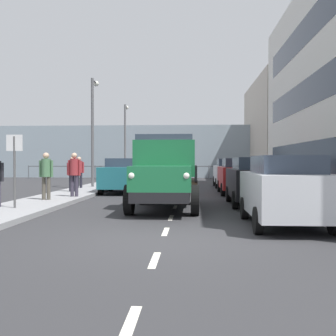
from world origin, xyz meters
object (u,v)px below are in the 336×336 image
Objects in this scene: car_navy_oppositeside_1 at (137,172)px; car_maroon_oppositeside_2 at (147,170)px; car_white_kerbside_3 at (230,172)px; lamp_post_promenade at (93,122)px; pedestrian_couple_b at (46,172)px; car_silver_kerbside_near at (284,190)px; truck_vintage_green at (165,174)px; pedestrian_couple_a at (79,170)px; car_black_kerbside_1 at (255,180)px; pedestrian_near_railing at (74,171)px; car_red_kerbside_2 at (239,176)px; pedestrian_strolling at (72,171)px; lamp_post_far at (125,134)px; street_sign at (15,158)px; car_teal_oppositeside_0 at (123,175)px.

car_maroon_oppositeside_2 is at bearing -90.00° from car_navy_oppositeside_1.
car_navy_oppositeside_1 is at bearing -1.33° from car_white_kerbside_3.
pedestrian_couple_b is at bearing 91.30° from lamp_post_promenade.
car_silver_kerbside_near is 2.21× the size of pedestrian_couple_b.
truck_vintage_green reaches higher than pedestrian_couple_a.
pedestrian_couple_b is (7.69, -0.07, 0.29)m from car_black_kerbside_1.
car_black_kerbside_1 is 2.34× the size of pedestrian_near_railing.
car_white_kerbside_3 is (0.00, -5.34, 0.00)m from car_red_kerbside_2.
car_white_kerbside_3 is 2.68× the size of pedestrian_strolling.
pedestrian_strolling is at bearing 5.34° from car_red_kerbside_2.
truck_vintage_green is 10.09m from pedestrian_couple_a.
lamp_post_promenade reaches higher than pedestrian_strolling.
car_silver_kerbside_near is 2.33× the size of pedestrian_couple_a.
lamp_post_far is (2.20, -3.23, 2.95)m from car_maroon_oppositeside_2.
street_sign is (4.56, 0.97, 0.50)m from truck_vintage_green.
lamp_post_promenade is at bearing 14.96° from car_white_kerbside_3.
pedestrian_strolling is 4.82m from lamp_post_promenade.
pedestrian_near_railing is 0.29× the size of lamp_post_far.
pedestrian_near_railing is at bearing 81.39° from car_navy_oppositeside_1.
pedestrian_couple_b is at bearing 69.43° from car_teal_oppositeside_0.
car_white_kerbside_3 and car_navy_oppositeside_1 have the same top height.
truck_vintage_green is at bearing 101.79° from car_navy_oppositeside_1.
pedestrian_couple_b is at bearing 53.25° from car_white_kerbside_3.
car_white_kerbside_3 is at bearing -104.56° from truck_vintage_green.
lamp_post_far reaches higher than street_sign.
car_silver_kerbside_near is at bearing 120.94° from lamp_post_promenade.
street_sign is at bearing 81.04° from pedestrian_near_railing.
pedestrian_couple_b reaches higher than pedestrian_couple_a.
car_teal_oppositeside_0 is 1.77× the size of street_sign.
car_red_kerbside_2 is at bearing 175.99° from car_teal_oppositeside_0.
street_sign is at bearing 19.10° from car_black_kerbside_1.
pedestrian_couple_b is at bearing 90.57° from lamp_post_far.
car_black_kerbside_1 is 2.50× the size of pedestrian_couple_a.
truck_vintage_green is 3.39× the size of pedestrian_couple_a.
pedestrian_couple_b reaches higher than car_maroon_oppositeside_2.
car_maroon_oppositeside_2 is 2.58× the size of pedestrian_near_railing.
car_silver_kerbside_near is at bearing 163.98° from street_sign.
truck_vintage_green reaches higher than pedestrian_strolling.
pedestrian_couple_a is 3.02m from lamp_post_promenade.
car_black_kerbside_1 is at bearing 111.84° from lamp_post_far.
lamp_post_far reaches higher than pedestrian_near_railing.
truck_vintage_green reaches higher than pedestrian_near_railing.
pedestrian_couple_b is 0.29× the size of lamp_post_promenade.
car_silver_kerbside_near is 2.19× the size of pedestrian_near_railing.
pedestrian_strolling is 0.72× the size of street_sign.
pedestrian_strolling reaches higher than car_navy_oppositeside_1.
pedestrian_near_railing is 2.90m from pedestrian_strolling.
car_silver_kerbside_near is at bearing 147.25° from pedestrian_couple_b.
truck_vintage_green is 2.51× the size of street_sign.
lamp_post_far is at bearing -76.50° from car_navy_oppositeside_1.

